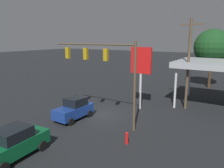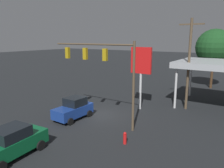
{
  "view_description": "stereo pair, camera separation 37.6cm",
  "coord_description": "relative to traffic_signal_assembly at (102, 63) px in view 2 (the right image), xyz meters",
  "views": [
    {
      "loc": [
        -11.7,
        16.42,
        7.3
      ],
      "look_at": [
        0.0,
        -2.0,
        2.69
      ],
      "focal_mm": 35.0,
      "sensor_mm": 36.0,
      "label": 1
    },
    {
      "loc": [
        -12.02,
        16.21,
        7.3
      ],
      "look_at": [
        0.0,
        -2.0,
        2.69
      ],
      "focal_mm": 35.0,
      "sensor_mm": 36.0,
      "label": 2
    }
  ],
  "objects": [
    {
      "name": "utility_pole",
      "position": [
        -5.09,
        -7.9,
        -0.41
      ],
      "size": [
        2.4,
        0.26,
        9.22
      ],
      "color": "brown",
      "rests_on": "ground"
    },
    {
      "name": "fire_hydrant",
      "position": [
        -3.65,
        2.34,
        -4.86
      ],
      "size": [
        0.24,
        0.24,
        0.88
      ],
      "color": "red",
      "rests_on": "ground"
    },
    {
      "name": "hatchback_crossing",
      "position": [
        2.78,
        0.65,
        -4.35
      ],
      "size": [
        2.04,
        3.84,
        1.97
      ],
      "rotation": [
        0.0,
        0.0,
        1.54
      ],
      "color": "navy",
      "rests_on": "ground"
    },
    {
      "name": "traffic_signal_assembly",
      "position": [
        0.0,
        0.0,
        0.0
      ],
      "size": [
        8.2,
        0.43,
        7.08
      ],
      "color": "brown",
      "rests_on": "ground"
    },
    {
      "name": "street_tree",
      "position": [
        -5.52,
        -19.86,
        0.71
      ],
      "size": [
        5.17,
        5.17,
        8.61
      ],
      "color": "#4C331E",
      "rests_on": "ground"
    },
    {
      "name": "sedan_far",
      "position": [
        1.4,
        7.66,
        -4.35
      ],
      "size": [
        2.31,
        4.52,
        1.93
      ],
      "rotation": [
        0.0,
        0.0,
        1.64
      ],
      "color": "#0C592D",
      "rests_on": "ground"
    },
    {
      "name": "price_sign",
      "position": [
        -1.08,
        -5.26,
        -0.59
      ],
      "size": [
        2.2,
        0.27,
        6.42
      ],
      "color": "silver",
      "rests_on": "ground"
    },
    {
      "name": "ground_plane",
      "position": [
        1.32,
        -1.55,
        -5.3
      ],
      "size": [
        200.0,
        200.0,
        0.0
      ],
      "primitive_type": "plane",
      "color": "black"
    }
  ]
}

